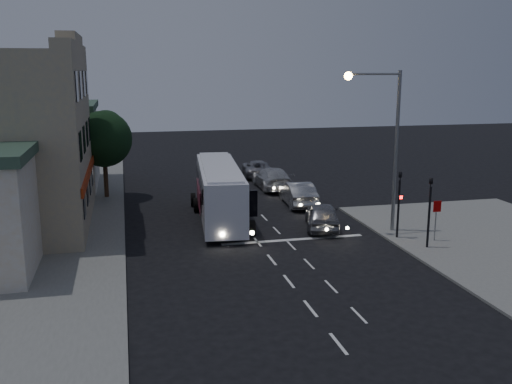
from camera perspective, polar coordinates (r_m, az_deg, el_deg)
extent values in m
plane|color=black|center=(29.12, 1.08, -6.17)|extent=(120.00, 120.00, 0.00)
cube|color=slate|center=(36.49, -22.48, -3.22)|extent=(12.00, 50.00, 0.12)
cube|color=silver|center=(20.30, 8.24, -14.78)|extent=(0.12, 1.60, 0.01)
cube|color=silver|center=(22.84, 5.47, -11.52)|extent=(0.12, 1.60, 0.01)
cube|color=silver|center=(25.48, 3.31, -8.91)|extent=(0.12, 1.60, 0.01)
cube|color=silver|center=(28.20, 1.58, -6.78)|extent=(0.12, 1.60, 0.01)
cube|color=silver|center=(30.97, 0.17, -5.03)|extent=(0.12, 1.60, 0.01)
cube|color=silver|center=(33.77, -1.00, -3.57)|extent=(0.12, 1.60, 0.01)
cube|color=silver|center=(36.61, -1.99, -2.32)|extent=(0.12, 1.60, 0.01)
cube|color=silver|center=(39.47, -2.84, -1.26)|extent=(0.12, 1.60, 0.01)
cube|color=silver|center=(42.35, -3.56, -0.34)|extent=(0.12, 1.60, 0.01)
cube|color=silver|center=(45.25, -4.20, 0.46)|extent=(0.12, 1.60, 0.01)
cube|color=silver|center=(22.53, 10.24, -12.02)|extent=(0.10, 1.50, 0.01)
cube|color=silver|center=(25.08, 7.52, -9.35)|extent=(0.10, 1.50, 0.01)
cube|color=silver|center=(27.73, 5.33, -7.17)|extent=(0.10, 1.50, 0.01)
cube|color=silver|center=(30.44, 3.55, -5.36)|extent=(0.10, 1.50, 0.01)
cube|color=silver|center=(33.20, 2.07, -3.85)|extent=(0.10, 1.50, 0.01)
cube|color=silver|center=(36.00, 0.82, -2.57)|extent=(0.10, 1.50, 0.01)
cube|color=silver|center=(38.83, -0.25, -1.47)|extent=(0.10, 1.50, 0.01)
cube|color=silver|center=(41.69, -1.17, -0.53)|extent=(0.10, 1.50, 0.01)
cube|color=silver|center=(44.56, -1.97, 0.30)|extent=(0.10, 1.50, 0.01)
cube|color=silver|center=(47.45, -2.67, 1.02)|extent=(0.10, 1.50, 0.01)
cube|color=silver|center=(31.47, 3.73, -4.78)|extent=(8.00, 0.35, 0.01)
cube|color=white|center=(35.16, -3.68, 0.10)|extent=(3.39, 11.40, 2.99)
cube|color=white|center=(34.87, -3.72, 2.58)|extent=(2.99, 10.99, 0.17)
cube|color=black|center=(29.71, -1.92, -1.21)|extent=(2.15, 0.32, 1.40)
cube|color=black|center=(35.70, -1.95, 1.29)|extent=(0.93, 9.32, 0.84)
cube|color=black|center=(35.32, -5.71, 1.12)|extent=(0.93, 9.32, 0.84)
cube|color=maroon|center=(36.35, -2.07, -0.16)|extent=(0.52, 5.12, 1.31)
cube|color=maroon|center=(35.99, -5.79, -0.35)|extent=(0.52, 5.12, 1.31)
cylinder|color=black|center=(31.54, -4.57, -3.87)|extent=(0.41, 0.96, 0.94)
cylinder|color=black|center=(31.96, -0.41, -3.62)|extent=(0.41, 0.96, 0.94)
cylinder|color=black|center=(37.56, -6.01, -1.29)|extent=(0.41, 0.96, 0.94)
cylinder|color=black|center=(37.90, -2.50, -1.11)|extent=(0.41, 0.96, 0.94)
cylinder|color=black|center=(39.09, -6.30, -0.76)|extent=(0.41, 0.96, 0.94)
cylinder|color=black|center=(39.43, -2.92, -0.59)|extent=(0.41, 0.96, 0.94)
cylinder|color=#FFF2CC|center=(29.92, -3.37, -4.28)|extent=(0.25, 0.07, 0.24)
cylinder|color=#FFF2CC|center=(30.22, -0.39, -4.09)|extent=(0.25, 0.07, 0.24)
imported|color=gray|center=(33.61, 6.64, -2.34)|extent=(3.03, 4.96, 1.58)
imported|color=#A8A8A8|center=(39.22, 4.21, -0.15)|extent=(2.09, 5.10, 1.64)
imported|color=#BDBDBD|center=(44.61, 1.61, 1.40)|extent=(2.37, 5.74, 1.66)
imported|color=gray|center=(49.78, 0.11, 2.39)|extent=(2.98, 5.36, 1.42)
cylinder|color=black|center=(32.00, 14.05, -1.65)|extent=(0.12, 0.12, 3.20)
imported|color=black|center=(31.59, 14.24, 1.96)|extent=(0.15, 0.18, 0.90)
cube|color=black|center=(31.69, 14.26, -0.50)|extent=(0.25, 0.12, 0.30)
cube|color=#FF0C0C|center=(31.63, 14.32, -0.52)|extent=(0.16, 0.02, 0.18)
cylinder|color=black|center=(30.63, 16.91, -2.43)|extent=(0.12, 0.12, 3.20)
imported|color=black|center=(30.20, 17.15, 1.34)|extent=(0.18, 0.15, 0.90)
cylinder|color=slate|center=(32.11, 17.51, -2.91)|extent=(0.06, 0.06, 2.00)
cube|color=#970000|center=(31.84, 17.67, -1.38)|extent=(0.45, 0.03, 0.60)
cylinder|color=slate|center=(32.87, 13.83, 3.87)|extent=(0.20, 0.20, 9.00)
cylinder|color=slate|center=(31.90, 11.77, 11.48)|extent=(3.00, 0.12, 0.12)
sphere|color=#FFBF59|center=(31.30, 9.22, 11.39)|extent=(0.44, 0.44, 0.44)
cube|color=tan|center=(34.92, -18.06, 13.57)|extent=(1.00, 12.00, 0.50)
cube|color=tan|center=(34.94, -18.12, 14.39)|extent=(1.00, 6.00, 0.50)
cube|color=#9C290B|center=(35.38, -16.41, 1.83)|extent=(0.15, 12.00, 0.50)
cube|color=black|center=(31.13, -16.80, -1.06)|extent=(0.06, 1.30, 1.50)
cube|color=black|center=(34.06, -16.51, 0.07)|extent=(0.06, 1.30, 1.50)
cube|color=black|center=(36.99, -16.26, 1.02)|extent=(0.06, 1.30, 1.50)
cube|color=black|center=(39.94, -16.05, 1.82)|extent=(0.06, 1.30, 1.50)
cube|color=black|center=(30.61, -17.14, 4.42)|extent=(0.06, 1.30, 1.50)
cube|color=black|center=(33.58, -16.81, 5.08)|extent=(0.06, 1.30, 1.50)
cube|color=black|center=(36.56, -16.54, 5.63)|extent=(0.06, 1.30, 1.50)
cube|color=black|center=(39.54, -16.31, 6.10)|extent=(0.06, 1.30, 1.50)
cube|color=black|center=(30.38, -17.50, 10.03)|extent=(0.06, 1.30, 1.50)
cube|color=black|center=(33.37, -17.13, 10.19)|extent=(0.06, 1.30, 1.50)
cube|color=black|center=(36.37, -16.83, 10.33)|extent=(0.06, 1.30, 1.50)
cube|color=black|center=(39.36, -16.57, 10.45)|extent=(0.06, 1.30, 1.50)
cube|color=#C3B295|center=(47.65, -21.14, 4.06)|extent=(9.00, 9.00, 6.00)
cube|color=#344D3C|center=(47.35, -21.44, 7.96)|extent=(9.40, 9.40, 0.50)
cylinder|color=black|center=(42.51, -14.79, 1.40)|extent=(0.32, 0.32, 2.80)
sphere|color=black|center=(42.09, -14.99, 5.15)|extent=(4.00, 4.00, 4.00)
sphere|color=black|center=(42.61, -14.75, 6.19)|extent=(2.60, 2.60, 2.60)
sphere|color=black|center=(41.46, -15.46, 5.58)|extent=(2.40, 2.40, 2.40)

